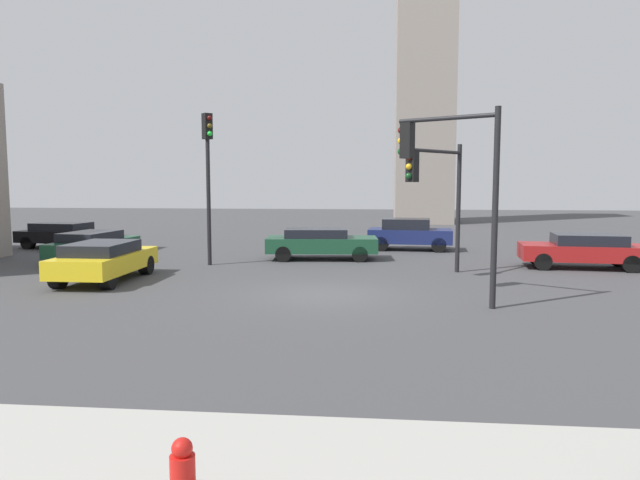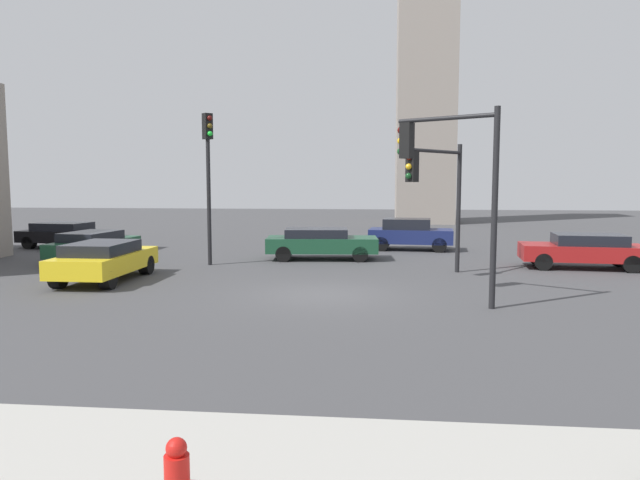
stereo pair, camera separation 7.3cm
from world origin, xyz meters
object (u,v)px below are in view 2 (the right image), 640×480
(traffic_light_2, at_px, (449,167))
(car_5, at_px, (104,260))
(traffic_light_1, at_px, (436,183))
(car_2, at_px, (66,234))
(traffic_light_0, at_px, (208,161))
(car_0, at_px, (321,242))
(car_3, at_px, (584,250))
(fire_hydrant, at_px, (177,480))
(car_1, at_px, (94,245))
(car_4, at_px, (410,234))

(traffic_light_2, height_order, car_5, traffic_light_2)
(traffic_light_1, bearing_deg, car_2, -74.01)
(traffic_light_0, height_order, car_0, traffic_light_0)
(traffic_light_0, height_order, car_3, traffic_light_0)
(traffic_light_0, xyz_separation_m, car_0, (4.25, 2.11, -3.39))
(traffic_light_1, height_order, car_3, traffic_light_1)
(traffic_light_2, distance_m, car_2, 21.24)
(car_2, bearing_deg, fire_hydrant, -51.97)
(fire_hydrant, height_order, car_3, car_3)
(car_0, xyz_separation_m, car_1, (-9.51, -1.35, -0.05))
(traffic_light_0, relative_size, fire_hydrant, 7.45)
(car_1, distance_m, car_2, 5.73)
(traffic_light_0, distance_m, fire_hydrant, 18.53)
(car_2, height_order, car_4, car_4)
(traffic_light_0, distance_m, car_1, 6.33)
(traffic_light_0, height_order, traffic_light_2, traffic_light_0)
(car_4, bearing_deg, car_3, -35.38)
(car_3, bearing_deg, traffic_light_1, 29.46)
(fire_hydrant, relative_size, car_1, 0.17)
(traffic_light_0, bearing_deg, car_5, -75.60)
(car_3, height_order, car_5, same)
(traffic_light_0, height_order, car_1, traffic_light_0)
(traffic_light_1, distance_m, car_3, 6.95)
(car_0, relative_size, car_5, 1.09)
(car_1, height_order, car_5, car_5)
(traffic_light_0, height_order, car_4, traffic_light_0)
(car_3, bearing_deg, car_2, -5.63)
(traffic_light_2, distance_m, car_0, 10.04)
(car_1, distance_m, car_5, 5.58)
(traffic_light_2, xyz_separation_m, car_0, (-4.34, 8.54, -3.00))
(traffic_light_0, xyz_separation_m, fire_hydrant, (4.84, -17.52, -3.58))
(car_2, bearing_deg, traffic_light_1, -15.71)
(car_2, xyz_separation_m, car_4, (17.18, 0.82, 0.11))
(car_1, xyz_separation_m, car_2, (-3.69, 4.39, 0.02))
(car_1, relative_size, car_3, 0.98)
(car_1, height_order, car_4, car_4)
(car_5, bearing_deg, fire_hydrant, -151.41)
(traffic_light_0, xyz_separation_m, car_4, (8.23, 5.97, -3.31))
(car_4, bearing_deg, car_2, -171.83)
(traffic_light_2, distance_m, car_3, 9.63)
(traffic_light_2, relative_size, car_0, 1.09)
(traffic_light_2, bearing_deg, fire_hydrant, 103.02)
(car_4, bearing_deg, traffic_light_0, -138.58)
(traffic_light_0, relative_size, traffic_light_1, 1.28)
(traffic_light_0, distance_m, traffic_light_2, 10.74)
(traffic_light_0, xyz_separation_m, car_1, (-5.26, 0.77, -3.45))
(traffic_light_2, bearing_deg, car_3, -99.03)
(car_1, bearing_deg, car_0, -75.76)
(car_5, bearing_deg, car_4, -46.62)
(traffic_light_0, height_order, traffic_light_1, traffic_light_0)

